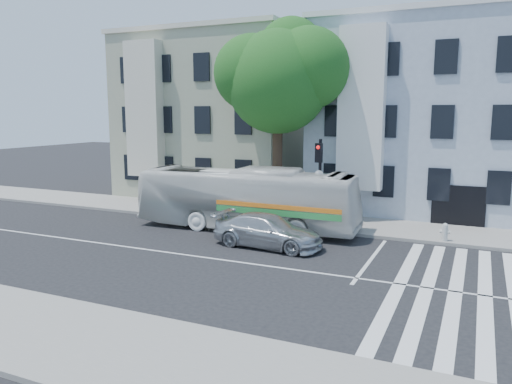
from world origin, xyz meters
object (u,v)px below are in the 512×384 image
Objects in this scene: sedan at (268,231)px; traffic_signal at (319,173)px; bus at (246,199)px; fire_hydrant at (445,232)px.

sedan is 1.08× the size of traffic_signal.
bus is at bearing -152.11° from traffic_signal.
bus reaches higher than fire_hydrant.
bus is 2.29× the size of sedan.
sedan is 8.00m from fire_hydrant.
traffic_signal reaches higher than fire_hydrant.
traffic_signal is at bearing -14.65° from sedan.
traffic_signal is at bearing -178.79° from fire_hydrant.
fire_hydrant is at bearing -58.44° from sedan.
fire_hydrant is (7.10, 3.70, -0.15)m from sedan.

